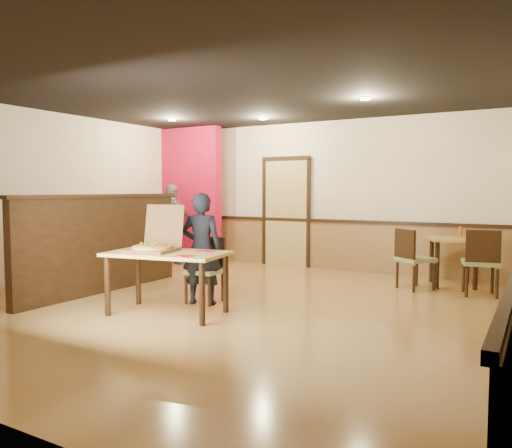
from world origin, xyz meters
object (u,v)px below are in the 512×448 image
(passerby, at_px, (171,224))
(side_table, at_px, (453,249))
(diner_chair, at_px, (207,267))
(side_chair_left, at_px, (412,256))
(diner, at_px, (202,249))
(pizza_box, at_px, (154,245))
(side_chair_right, at_px, (481,260))
(main_table, at_px, (167,261))
(condiment, at_px, (461,232))

(passerby, bearing_deg, side_table, -62.16)
(diner_chair, xyz_separation_m, side_chair_left, (2.21, 2.22, 0.03))
(diner, bearing_deg, side_table, -153.66)
(side_table, relative_size, pizza_box, 1.25)
(diner_chair, height_order, side_table, diner_chair)
(diner_chair, distance_m, side_chair_right, 3.86)
(main_table, xyz_separation_m, condiment, (2.81, 3.75, 0.19))
(passerby, bearing_deg, pizza_box, -120.13)
(diner_chair, relative_size, pizza_box, 1.21)
(side_chair_right, height_order, side_table, side_chair_right)
(side_chair_right, relative_size, passerby, 0.59)
(side_chair_right, xyz_separation_m, diner, (-3.15, -2.35, 0.22))
(side_table, distance_m, pizza_box, 4.66)
(diner_chair, xyz_separation_m, side_chair_right, (3.17, 2.20, 0.05))
(condiment, bearing_deg, pizza_box, -128.45)
(side_chair_right, bearing_deg, diner_chair, 21.58)
(diner, bearing_deg, side_chair_left, -154.39)
(passerby, bearing_deg, side_chair_right, -68.68)
(condiment, bearing_deg, side_table, -121.88)
(side_chair_right, distance_m, side_table, 0.78)
(diner, distance_m, condiment, 4.16)
(main_table, xyz_separation_m, side_chair_left, (2.24, 3.01, -0.15))
(main_table, height_order, side_chair_right, side_chair_right)
(diner_chair, bearing_deg, condiment, 42.24)
(main_table, bearing_deg, diner, 76.58)
(main_table, height_order, passerby, passerby)
(pizza_box, relative_size, condiment, 4.41)
(side_table, bearing_deg, passerby, -175.40)
(side_chair_left, distance_m, side_table, 0.78)
(diner_chair, height_order, condiment, condiment)
(pizza_box, bearing_deg, passerby, 115.18)
(side_chair_left, relative_size, condiment, 5.65)
(main_table, relative_size, side_table, 1.70)
(passerby, bearing_deg, condiment, -60.78)
(diner, xyz_separation_m, pizza_box, (-0.22, -0.67, 0.09))
(pizza_box, bearing_deg, main_table, -4.37)
(diner_chair, distance_m, side_chair_left, 3.13)
(side_chair_left, bearing_deg, condiment, -90.48)
(condiment, bearing_deg, side_chair_left, -127.88)
(pizza_box, bearing_deg, diner_chair, 64.29)
(main_table, height_order, condiment, condiment)
(main_table, bearing_deg, pizza_box, 177.52)
(side_table, bearing_deg, diner_chair, -133.76)
(side_chair_right, relative_size, condiment, 5.86)
(side_table, height_order, diner, diner)
(diner_chair, relative_size, passerby, 0.54)
(diner_chair, bearing_deg, diner, -87.19)
(passerby, distance_m, pizza_box, 4.00)
(main_table, distance_m, diner, 0.65)
(side_chair_right, bearing_deg, diner, 23.45)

